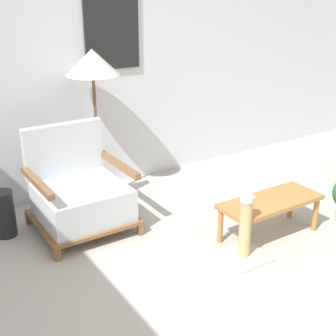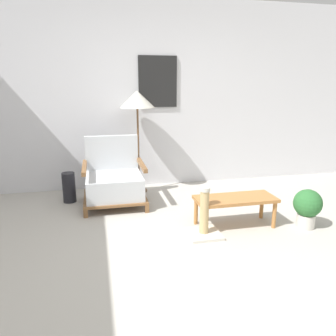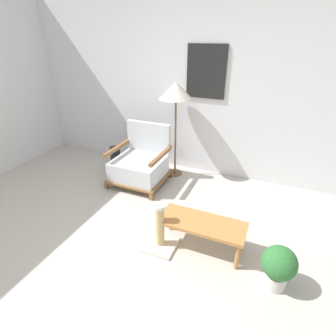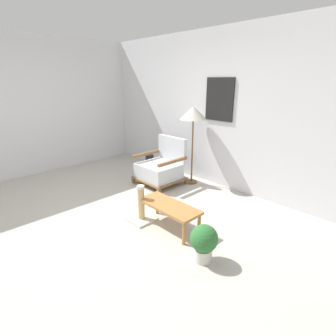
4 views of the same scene
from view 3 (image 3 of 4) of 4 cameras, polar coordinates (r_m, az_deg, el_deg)
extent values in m
plane|color=#B7B2A8|center=(2.72, -12.26, -21.66)|extent=(14.00, 14.00, 0.00)
cube|color=silver|center=(4.04, 6.19, 17.44)|extent=(8.00, 0.06, 2.70)
cube|color=black|center=(3.93, 8.30, 20.00)|extent=(0.56, 0.02, 0.72)
cube|color=brown|center=(3.93, -13.19, -3.78)|extent=(0.05, 0.05, 0.10)
cube|color=brown|center=(3.59, -3.65, -6.23)|extent=(0.05, 0.05, 0.10)
cube|color=brown|center=(4.43, -8.06, 0.41)|extent=(0.05, 0.05, 0.10)
cube|color=brown|center=(4.13, 0.64, -1.37)|extent=(0.05, 0.05, 0.10)
cube|color=brown|center=(3.97, -6.14, -1.77)|extent=(0.78, 0.74, 0.03)
cube|color=silver|center=(3.88, -6.39, 0.03)|extent=(0.70, 0.64, 0.27)
cube|color=silver|center=(4.02, -4.22, 6.75)|extent=(0.70, 0.08, 0.46)
cube|color=brown|center=(3.97, -10.97, 4.35)|extent=(0.05, 0.68, 0.05)
cube|color=brown|center=(3.64, -1.50, 2.72)|extent=(0.05, 0.68, 0.05)
cylinder|color=brown|center=(4.25, 1.52, -1.07)|extent=(0.22, 0.22, 0.03)
cylinder|color=brown|center=(4.00, 1.62, 6.55)|extent=(0.03, 0.03, 1.18)
cone|color=beige|center=(3.81, 1.76, 16.50)|extent=(0.48, 0.48, 0.23)
cube|color=#B2753D|center=(2.73, 7.44, -11.87)|extent=(0.88, 0.36, 0.04)
cylinder|color=#B2753D|center=(2.84, -1.58, -14.19)|extent=(0.04, 0.04, 0.30)
cylinder|color=#B2753D|center=(2.69, 14.89, -18.17)|extent=(0.04, 0.04, 0.30)
cylinder|color=#B2753D|center=(3.03, 0.66, -10.99)|extent=(0.04, 0.04, 0.30)
cylinder|color=#B2753D|center=(2.90, 15.86, -14.43)|extent=(0.04, 0.04, 0.30)
cylinder|color=black|center=(4.40, -11.31, 2.09)|extent=(0.17, 0.17, 0.40)
cylinder|color=beige|center=(2.71, 22.23, -21.53)|extent=(0.19, 0.19, 0.15)
sphere|color=#2D6B33|center=(2.56, 23.06, -18.47)|extent=(0.30, 0.30, 0.30)
cube|color=beige|center=(2.92, -1.69, -16.25)|extent=(0.34, 0.34, 0.03)
cylinder|color=tan|center=(2.76, -1.76, -12.62)|extent=(0.09, 0.09, 0.45)
cylinder|color=beige|center=(2.61, -1.84, -8.48)|extent=(0.11, 0.11, 0.04)
camera|label=1|loc=(3.08, -74.57, 6.27)|focal=50.00mm
camera|label=2|loc=(2.26, -88.42, -13.53)|focal=35.00mm
camera|label=4|loc=(1.71, 110.73, -15.42)|focal=28.00mm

